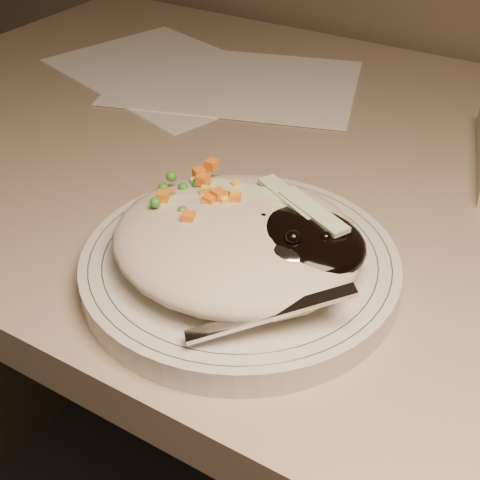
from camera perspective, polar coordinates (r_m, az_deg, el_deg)
The scene contains 5 objects.
desk at distance 0.78m, azimuth 14.24°, elevation -8.53°, with size 1.40×0.70×0.74m.
plate at distance 0.52m, azimuth -0.00°, elevation -2.32°, with size 0.25×0.25×0.02m, color silver.
plate_rim at distance 0.52m, azimuth -0.00°, elevation -1.44°, with size 0.23×0.23×0.00m.
meal at distance 0.50m, azimuth 0.36°, elevation 0.34°, with size 0.21×0.19×0.05m.
papers at distance 0.88m, azimuth -3.31°, elevation 13.73°, with size 0.44×0.31×0.00m.
Camera 1 is at (0.12, 0.82, 1.07)m, focal length 50.00 mm.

